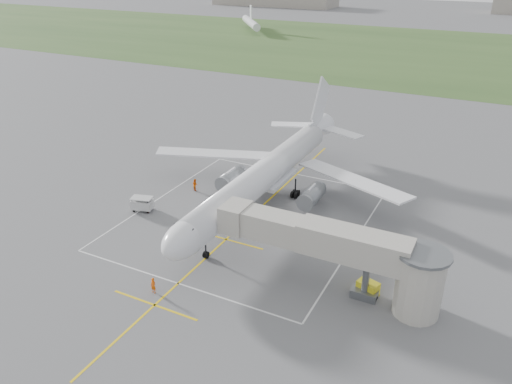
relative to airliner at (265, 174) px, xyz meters
The scene contains 11 objects.
ground 4.46m from the airliner, 90.00° to the right, with size 700.00×700.00×0.00m, color #575759.
grass_strip 129.32m from the airliner, 90.00° to the left, with size 700.00×120.00×0.02m, color #314F22.
apron_markings 7.90m from the airliner, 90.00° to the right, with size 28.20×60.00×0.01m.
airliner is the anchor object (origin of this frame).
jet_bridge 21.22m from the airliner, 42.19° to the right, with size 23.40×5.00×7.20m.
gpu_unit 23.02m from the airliner, 36.93° to the right, with size 2.37×1.93×1.55m.
baggage_cart 16.95m from the airliner, 145.83° to the right, with size 3.11×2.35×1.92m.
ramp_worker_nose 23.45m from the airliner, 93.21° to the right, with size 0.63×0.41×1.73m, color #DE5007.
ramp_worker_wing 11.49m from the airliner, behind, with size 0.87×0.68×1.79m, color #DD5A06.
distant_hangars 264.94m from the airliner, 93.50° to the left, with size 345.00×49.00×12.00m.
distant_aircraft 156.57m from the airliner, 89.40° to the left, with size 184.53×43.74×8.85m.
Camera 1 is at (26.74, -54.51, 31.25)m, focal length 35.00 mm.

